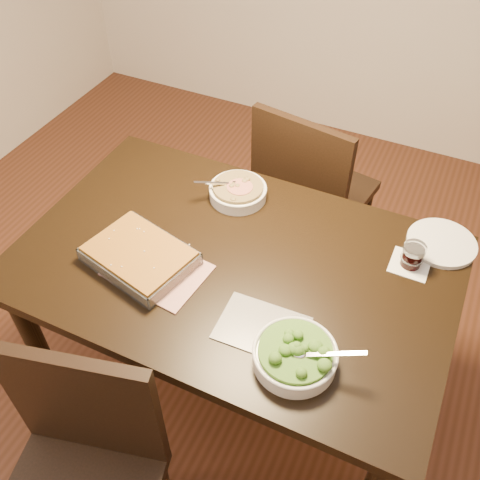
{
  "coord_description": "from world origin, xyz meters",
  "views": [
    {
      "loc": [
        0.51,
        -1.04,
        2.02
      ],
      "look_at": [
        -0.0,
        0.05,
        0.8
      ],
      "focal_mm": 40.0,
      "sensor_mm": 36.0,
      "label": 1
    }
  ],
  "objects_px": {
    "dinner_plate": "(442,243)",
    "chair_far": "(309,190)",
    "table": "(234,280)",
    "chair_near": "(81,473)",
    "baking_dish": "(140,256)",
    "stew_bowl": "(238,191)",
    "broccoli_bowl": "(295,355)",
    "wine_tumbler": "(413,255)"
  },
  "relations": [
    {
      "from": "wine_tumbler",
      "to": "broccoli_bowl",
      "type": "bearing_deg",
      "value": -112.75
    },
    {
      "from": "chair_far",
      "to": "wine_tumbler",
      "type": "bearing_deg",
      "value": 145.32
    },
    {
      "from": "table",
      "to": "chair_near",
      "type": "bearing_deg",
      "value": -100.81
    },
    {
      "from": "baking_dish",
      "to": "chair_far",
      "type": "bearing_deg",
      "value": 84.71
    },
    {
      "from": "table",
      "to": "stew_bowl",
      "type": "height_order",
      "value": "stew_bowl"
    },
    {
      "from": "broccoli_bowl",
      "to": "baking_dish",
      "type": "distance_m",
      "value": 0.59
    },
    {
      "from": "wine_tumbler",
      "to": "chair_far",
      "type": "bearing_deg",
      "value": 135.89
    },
    {
      "from": "dinner_plate",
      "to": "chair_near",
      "type": "height_order",
      "value": "chair_near"
    },
    {
      "from": "stew_bowl",
      "to": "baking_dish",
      "type": "distance_m",
      "value": 0.45
    },
    {
      "from": "table",
      "to": "dinner_plate",
      "type": "height_order",
      "value": "dinner_plate"
    },
    {
      "from": "stew_bowl",
      "to": "chair_near",
      "type": "relative_size",
      "value": 0.23
    },
    {
      "from": "table",
      "to": "stew_bowl",
      "type": "xyz_separation_m",
      "value": [
        -0.12,
        0.29,
        0.12
      ]
    },
    {
      "from": "stew_bowl",
      "to": "broccoli_bowl",
      "type": "xyz_separation_m",
      "value": [
        0.43,
        -0.55,
        0.0
      ]
    },
    {
      "from": "chair_near",
      "to": "chair_far",
      "type": "distance_m",
      "value": 1.42
    },
    {
      "from": "baking_dish",
      "to": "chair_far",
      "type": "xyz_separation_m",
      "value": [
        0.29,
        0.84,
        -0.26
      ]
    },
    {
      "from": "dinner_plate",
      "to": "chair_near",
      "type": "xyz_separation_m",
      "value": [
        -0.73,
        -1.06,
        -0.25
      ]
    },
    {
      "from": "dinner_plate",
      "to": "stew_bowl",
      "type": "bearing_deg",
      "value": -174.34
    },
    {
      "from": "broccoli_bowl",
      "to": "wine_tumbler",
      "type": "relative_size",
      "value": 3.21
    },
    {
      "from": "stew_bowl",
      "to": "dinner_plate",
      "type": "bearing_deg",
      "value": 5.66
    },
    {
      "from": "wine_tumbler",
      "to": "chair_near",
      "type": "xyz_separation_m",
      "value": [
        -0.65,
        -0.93,
        -0.28
      ]
    },
    {
      "from": "wine_tumbler",
      "to": "stew_bowl",
      "type": "bearing_deg",
      "value": 174.35
    },
    {
      "from": "chair_near",
      "to": "chair_far",
      "type": "relative_size",
      "value": 0.98
    },
    {
      "from": "stew_bowl",
      "to": "chair_near",
      "type": "bearing_deg",
      "value": -90.7
    },
    {
      "from": "chair_near",
      "to": "baking_dish",
      "type": "bearing_deg",
      "value": 89.64
    },
    {
      "from": "table",
      "to": "dinner_plate",
      "type": "relative_size",
      "value": 6.17
    },
    {
      "from": "table",
      "to": "chair_far",
      "type": "relative_size",
      "value": 1.51
    },
    {
      "from": "broccoli_bowl",
      "to": "baking_dish",
      "type": "height_order",
      "value": "broccoli_bowl"
    },
    {
      "from": "stew_bowl",
      "to": "wine_tumbler",
      "type": "relative_size",
      "value": 2.59
    },
    {
      "from": "table",
      "to": "chair_near",
      "type": "relative_size",
      "value": 1.53
    },
    {
      "from": "broccoli_bowl",
      "to": "dinner_plate",
      "type": "xyz_separation_m",
      "value": [
        0.28,
        0.63,
        -0.02
      ]
    },
    {
      "from": "table",
      "to": "chair_far",
      "type": "distance_m",
      "value": 0.72
    },
    {
      "from": "table",
      "to": "broccoli_bowl",
      "type": "xyz_separation_m",
      "value": [
        0.31,
        -0.27,
        0.13
      ]
    },
    {
      "from": "dinner_plate",
      "to": "broccoli_bowl",
      "type": "bearing_deg",
      "value": -114.12
    },
    {
      "from": "broccoli_bowl",
      "to": "wine_tumbler",
      "type": "height_order",
      "value": "broccoli_bowl"
    },
    {
      "from": "broccoli_bowl",
      "to": "table",
      "type": "bearing_deg",
      "value": 139.57
    },
    {
      "from": "table",
      "to": "broccoli_bowl",
      "type": "relative_size",
      "value": 5.38
    },
    {
      "from": "baking_dish",
      "to": "stew_bowl",
      "type": "bearing_deg",
      "value": 84.78
    },
    {
      "from": "dinner_plate",
      "to": "chair_far",
      "type": "relative_size",
      "value": 0.24
    },
    {
      "from": "stew_bowl",
      "to": "baking_dish",
      "type": "xyz_separation_m",
      "value": [
        -0.14,
        -0.42,
        -0.0
      ]
    },
    {
      "from": "broccoli_bowl",
      "to": "chair_far",
      "type": "distance_m",
      "value": 1.05
    },
    {
      "from": "wine_tumbler",
      "to": "baking_dish",
      "type": "bearing_deg",
      "value": -155.37
    },
    {
      "from": "table",
      "to": "baking_dish",
      "type": "distance_m",
      "value": 0.32
    }
  ]
}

